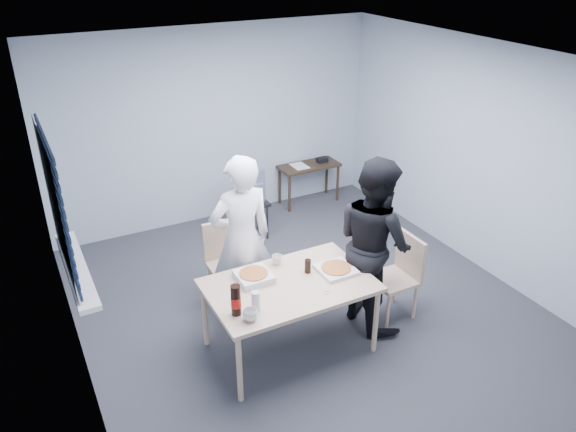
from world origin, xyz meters
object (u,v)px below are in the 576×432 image
dining_table (290,289)px  chair_right (401,271)px  person_white (242,240)px  side_table (309,170)px  stool (252,209)px  backpack (252,186)px  soda_bottle (236,301)px  person_black (374,243)px  mug_b (277,260)px  chair_far (226,256)px  mug_a (250,315)px

dining_table → chair_right: bearing=-1.2°
person_white → side_table: person_white is taller
side_table → stool: bearing=-153.2°
stool → backpack: size_ratio=1.18×
person_white → soda_bottle: size_ratio=6.32×
chair_right → person_black: 0.49m
dining_table → mug_b: mug_b is taller
chair_far → mug_b: size_ratio=8.90×
dining_table → backpack: size_ratio=3.43×
side_table → mug_a: size_ratio=7.19×
mug_b → backpack: bearing=73.1°
person_white → side_table: 2.87m
dining_table → chair_right: chair_right is taller
backpack → mug_a: (-1.14, -2.49, 0.05)m
mug_a → mug_b: bearing=49.1°
mug_a → side_table: bearing=53.2°
person_black → mug_b: (-0.90, 0.31, -0.11)m
dining_table → stool: dining_table is taller
chair_far → side_table: chair_far is taller
chair_right → stool: (-0.66, 2.21, -0.11)m
chair_far → chair_right: same height
stool → person_black: bearing=-80.7°
chair_far → soda_bottle: (-0.40, -1.26, 0.35)m
person_black → mug_a: person_black is taller
chair_far → person_white: (0.04, -0.36, 0.37)m
chair_right → mug_b: (-1.22, 0.38, 0.27)m
backpack → chair_right: bearing=-86.7°
chair_far → side_table: bearing=40.8°
person_black → stool: (-0.35, 2.14, -0.48)m
chair_right → side_table: (0.52, 2.80, -0.00)m
side_table → mug_b: mug_b is taller
person_black → mug_a: bearing=103.7°
chair_far → person_white: 0.52m
mug_b → side_table: bearing=54.4°
chair_right → stool: 2.31m
stool → mug_a: bearing=-114.4°
person_black → soda_bottle: bearing=98.7°
dining_table → chair_right: size_ratio=1.69×
backpack → soda_bottle: bearing=-130.7°
person_white → backpack: person_white is taller
soda_bottle → person_white: bearing=63.9°
dining_table → side_table: bearing=57.3°
chair_right → mug_a: (-1.80, -0.29, 0.27)m
person_white → soda_bottle: (-0.44, -0.90, -0.02)m
chair_far → side_table: size_ratio=1.01×
person_black → backpack: (-0.35, 2.13, -0.15)m
person_white → mug_b: (0.22, -0.35, -0.11)m
chair_far → mug_b: (0.25, -0.71, 0.27)m
chair_right → soda_bottle: soda_bottle is taller
dining_table → mug_b: size_ratio=15.02×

